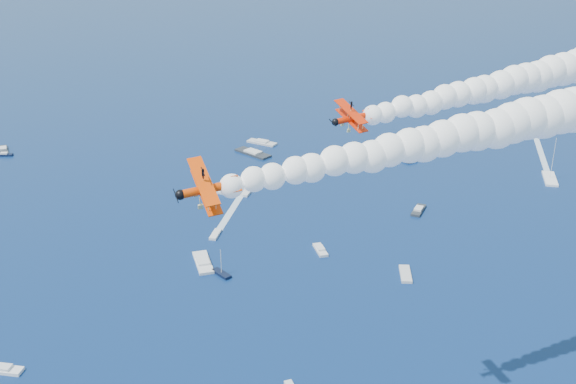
{
  "coord_description": "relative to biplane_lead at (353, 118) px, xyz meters",
  "views": [
    {
      "loc": [
        8.23,
        -67.41,
        87.65
      ],
      "look_at": [
        4.23,
        18.69,
        49.84
      ],
      "focal_mm": 43.87,
      "sensor_mm": 36.0,
      "label": 1
    }
  ],
  "objects": [
    {
      "name": "smoke_trail_trail",
      "position": [
        7.83,
        -11.23,
        0.13
      ],
      "size": [
        57.75,
        43.61,
        10.56
      ],
      "primitive_type": null,
      "rotation": [
        0.0,
        0.0,
        3.54
      ],
      "color": "white"
    },
    {
      "name": "spectator_boats",
      "position": [
        -7.21,
        85.31,
        -56.47
      ],
      "size": [
        220.7,
        158.76,
        0.7
      ],
      "color": "white",
      "rests_on": "ground"
    },
    {
      "name": "biplane_lead",
      "position": [
        0.0,
        0.0,
        0.0
      ],
      "size": [
        9.44,
        10.38,
        6.4
      ],
      "primitive_type": null,
      "rotation": [
        -0.22,
        0.07,
        3.63
      ],
      "color": "red"
    },
    {
      "name": "smoke_trail_lead",
      "position": [
        24.52,
        12.88,
        2.09
      ],
      "size": [
        58.02,
        49.3,
        10.56
      ],
      "primitive_type": null,
      "rotation": [
        0.0,
        0.0,
        3.63
      ],
      "color": "white"
    },
    {
      "name": "boat_wakes",
      "position": [
        22.46,
        117.41,
        -56.79
      ],
      "size": [
        111.3,
        84.9,
        0.04
      ],
      "color": "white",
      "rests_on": "ground"
    },
    {
      "name": "biplane_trail",
      "position": [
        -17.71,
        -21.96,
        -1.96
      ],
      "size": [
        10.75,
        12.1,
        8.27
      ],
      "primitive_type": null,
      "rotation": [
        -0.34,
        0.07,
        3.54
      ],
      "color": "#EF4105"
    }
  ]
}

